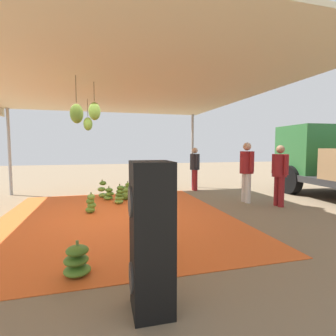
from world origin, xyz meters
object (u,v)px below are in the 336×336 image
object	(u,v)px
banana_bunch_1	(162,240)
banana_bunch_8	(91,204)
worker_1	(195,166)
banana_bunch_4	(102,190)
banana_bunch_7	(154,216)
worker_2	(247,168)
banana_bunch_5	(125,194)
banana_bunch_0	(128,191)
banana_bunch_2	(109,194)
speaker_stack	(151,237)
banana_bunch_3	(120,195)
banana_bunch_6	(143,208)
worker_0	(280,171)
banana_bunch_9	(77,262)

from	to	relation	value
banana_bunch_1	banana_bunch_8	size ratio (longest dim) A/B	0.82
banana_bunch_8	worker_1	distance (m)	4.57
banana_bunch_4	banana_bunch_7	xyz separation A→B (m)	(3.58, 0.96, 0.00)
worker_1	worker_2	xyz separation A→B (m)	(2.42, 0.70, 0.09)
banana_bunch_5	banana_bunch_0	bearing A→B (deg)	160.29
banana_bunch_2	banana_bunch_8	bearing A→B (deg)	-18.10
speaker_stack	banana_bunch_1	bearing A→B (deg)	162.42
worker_1	banana_bunch_1	bearing A→B (deg)	-25.97
banana_bunch_3	speaker_stack	xyz separation A→B (m)	(5.05, -0.09, 0.50)
banana_bunch_5	banana_bunch_8	size ratio (longest dim) A/B	0.84
banana_bunch_1	banana_bunch_5	distance (m)	4.15
speaker_stack	banana_bunch_6	bearing A→B (deg)	171.66
banana_bunch_2	worker_2	bearing A→B (deg)	70.41
banana_bunch_2	worker_0	world-z (taller)	worker_0
banana_bunch_0	banana_bunch_7	distance (m)	3.39
banana_bunch_2	speaker_stack	xyz separation A→B (m)	(5.69, 0.19, 0.57)
banana_bunch_7	speaker_stack	bearing A→B (deg)	-12.75
worker_0	speaker_stack	distance (m)	5.65
speaker_stack	banana_bunch_4	bearing A→B (deg)	-176.49
banana_bunch_9	worker_0	distance (m)	5.82
banana_bunch_0	banana_bunch_6	distance (m)	2.44
banana_bunch_8	banana_bunch_5	bearing A→B (deg)	144.79
banana_bunch_8	banana_bunch_9	world-z (taller)	banana_bunch_8
banana_bunch_5	banana_bunch_7	xyz separation A→B (m)	(2.99, 0.29, 0.07)
banana_bunch_7	banana_bunch_0	bearing A→B (deg)	-177.42
banana_bunch_9	worker_1	distance (m)	6.98
worker_2	speaker_stack	size ratio (longest dim) A/B	1.19
banana_bunch_7	worker_2	distance (m)	3.68
banana_bunch_2	banana_bunch_9	world-z (taller)	banana_bunch_9
banana_bunch_6	worker_1	distance (m)	4.15
banana_bunch_0	worker_1	bearing A→B (deg)	106.56
banana_bunch_1	worker_0	distance (m)	4.55
banana_bunch_2	worker_0	xyz separation A→B (m)	(2.08, 4.52, 0.81)
banana_bunch_0	banana_bunch_1	size ratio (longest dim) A/B	1.25
banana_bunch_0	banana_bunch_6	bearing A→B (deg)	2.04
worker_2	banana_bunch_5	bearing A→B (deg)	-109.93
banana_bunch_6	banana_bunch_8	bearing A→B (deg)	-119.02
banana_bunch_3	worker_0	xyz separation A→B (m)	(1.44, 4.25, 0.73)
banana_bunch_3	worker_0	bearing A→B (deg)	71.24
banana_bunch_3	banana_bunch_9	distance (m)	4.22
worker_0	banana_bunch_9	bearing A→B (deg)	-62.24
banana_bunch_2	banana_bunch_8	world-z (taller)	banana_bunch_8
worker_2	banana_bunch_9	bearing A→B (deg)	-53.17
banana_bunch_3	worker_1	world-z (taller)	worker_1
banana_bunch_5	banana_bunch_8	xyz separation A→B (m)	(1.38, -0.97, 0.04)
banana_bunch_3	banana_bunch_7	world-z (taller)	banana_bunch_7
banana_bunch_9	worker_0	size ratio (longest dim) A/B	0.27
worker_0	banana_bunch_0	bearing A→B (deg)	-120.84
banana_bunch_0	banana_bunch_5	world-z (taller)	banana_bunch_0
banana_bunch_9	banana_bunch_6	bearing A→B (deg)	153.53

